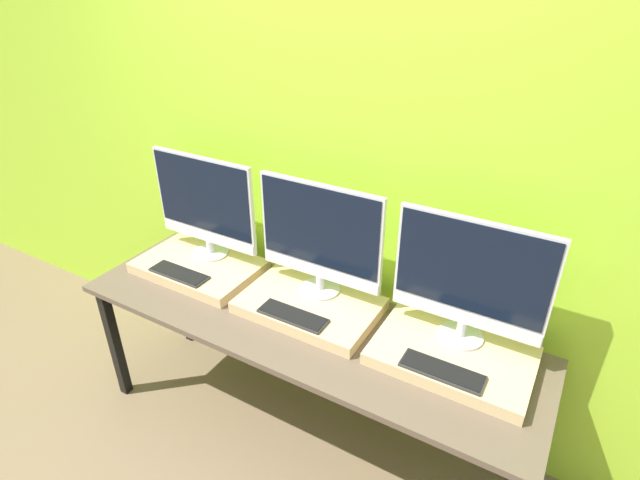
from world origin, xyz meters
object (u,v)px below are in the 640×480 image
monitor_left (205,204)px  monitor_center (320,236)px  keyboard_left (179,273)px  keyboard_right (442,371)px  monitor_right (470,278)px  keyboard_center (293,315)px

monitor_left → monitor_center: (0.69, 0.00, 0.00)m
keyboard_left → keyboard_right: 1.38m
monitor_right → keyboard_right: size_ratio=1.91×
monitor_center → keyboard_center: bearing=-90.0°
keyboard_center → keyboard_right: same height
keyboard_left → keyboard_center: bearing=0.0°
monitor_left → keyboard_right: (1.38, -0.24, -0.29)m
monitor_right → keyboard_right: bearing=-90.0°
monitor_left → monitor_right: bearing=0.0°
keyboard_center → keyboard_right: bearing=0.0°
keyboard_left → keyboard_center: (0.69, 0.00, 0.00)m
monitor_left → keyboard_left: (0.00, -0.24, -0.29)m
monitor_left → monitor_right: (1.38, 0.00, 0.00)m
monitor_center → keyboard_left: bearing=-160.7°
monitor_center → keyboard_center: monitor_center is taller
keyboard_left → keyboard_center: 0.69m
keyboard_center → monitor_left: bearing=160.7°
keyboard_right → monitor_center: bearing=160.7°
keyboard_right → keyboard_center: bearing=180.0°
monitor_left → keyboard_left: 0.38m
monitor_left → keyboard_right: size_ratio=1.91×
monitor_left → keyboard_left: monitor_left is taller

